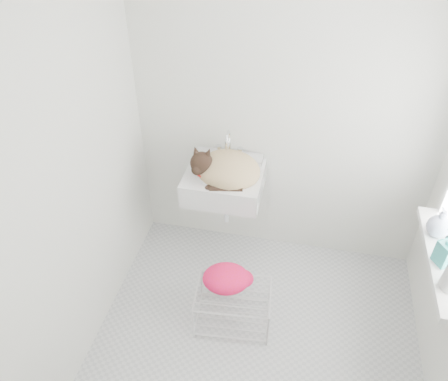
% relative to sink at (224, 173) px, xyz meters
% --- Properties ---
extents(floor, '(2.20, 2.00, 0.02)m').
position_rel_sink_xyz_m(floor, '(0.39, -0.74, -0.85)').
color(floor, '#BABBBB').
rests_on(floor, ground).
extents(back_wall, '(2.20, 0.02, 2.50)m').
position_rel_sink_xyz_m(back_wall, '(0.39, 0.26, 0.40)').
color(back_wall, silver).
rests_on(back_wall, ground).
extents(left_wall, '(0.02, 2.00, 2.50)m').
position_rel_sink_xyz_m(left_wall, '(-0.71, -0.74, 0.40)').
color(left_wall, silver).
rests_on(left_wall, ground).
extents(windowsill, '(0.16, 0.88, 0.04)m').
position_rel_sink_xyz_m(windowsill, '(1.40, -0.54, -0.02)').
color(windowsill, white).
rests_on(windowsill, right_wall).
extents(sink, '(0.55, 0.48, 0.22)m').
position_rel_sink_xyz_m(sink, '(0.00, 0.00, 0.00)').
color(sink, silver).
rests_on(sink, back_wall).
extents(faucet, '(0.20, 0.14, 0.20)m').
position_rel_sink_xyz_m(faucet, '(-0.00, 0.18, 0.14)').
color(faucet, silver).
rests_on(faucet, sink).
extents(cat, '(0.49, 0.41, 0.30)m').
position_rel_sink_xyz_m(cat, '(0.01, -0.02, 0.04)').
color(cat, tan).
rests_on(cat, sink).
extents(wire_rack, '(0.53, 0.40, 0.30)m').
position_rel_sink_xyz_m(wire_rack, '(0.19, -0.61, -0.70)').
color(wire_rack, silver).
rests_on(wire_rack, floor).
extents(towel, '(0.37, 0.29, 0.14)m').
position_rel_sink_xyz_m(towel, '(0.13, -0.56, -0.52)').
color(towel, red).
rests_on(towel, wire_rack).
extents(bottle_a, '(0.11, 0.11, 0.25)m').
position_rel_sink_xyz_m(bottle_a, '(1.39, -0.77, 0.00)').
color(bottle_a, silver).
rests_on(bottle_a, windowsill).
extents(bottle_b, '(0.13, 0.13, 0.22)m').
position_rel_sink_xyz_m(bottle_b, '(1.39, -0.58, 0.00)').
color(bottle_b, teal).
rests_on(bottle_b, windowsill).
extents(bottle_c, '(0.16, 0.16, 0.18)m').
position_rel_sink_xyz_m(bottle_c, '(1.39, -0.35, 0.00)').
color(bottle_c, '#B0B8D8').
rests_on(bottle_c, windowsill).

